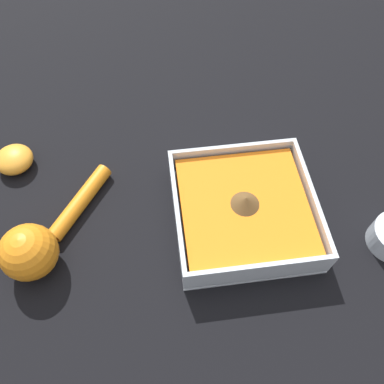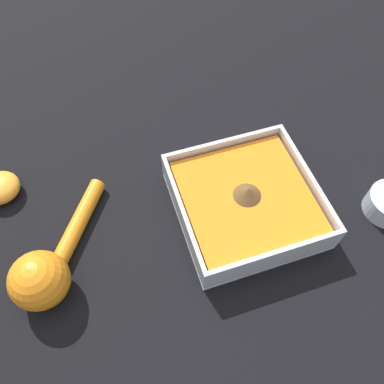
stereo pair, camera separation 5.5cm
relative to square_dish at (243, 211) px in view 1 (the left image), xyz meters
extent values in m
plane|color=black|center=(0.02, -0.03, -0.02)|extent=(4.00, 4.00, 0.00)
cube|color=silver|center=(0.00, 0.00, -0.02)|extent=(0.20, 0.20, 0.01)
cube|color=silver|center=(0.00, 0.10, 0.01)|extent=(0.20, 0.01, 0.05)
cube|color=silver|center=(0.00, -0.10, 0.01)|extent=(0.20, 0.01, 0.05)
cube|color=silver|center=(0.10, 0.00, 0.01)|extent=(0.01, 0.19, 0.05)
cube|color=silver|center=(-0.10, 0.00, 0.01)|extent=(0.01, 0.19, 0.05)
cube|color=orange|center=(0.00, 0.00, 0.00)|extent=(0.18, 0.18, 0.03)
cone|color=brown|center=(0.00, 0.00, 0.03)|extent=(0.04, 0.04, 0.02)
sphere|color=orange|center=(-0.30, -0.03, 0.02)|extent=(0.08, 0.08, 0.08)
cylinder|color=orange|center=(-0.24, 0.05, -0.01)|extent=(0.09, 0.12, 0.02)
ellipsoid|color=orange|center=(-0.34, 0.14, -0.01)|extent=(0.06, 0.06, 0.03)
camera|label=1|loc=(-0.11, -0.25, 0.47)|focal=35.00mm
camera|label=2|loc=(-0.16, -0.24, 0.47)|focal=35.00mm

